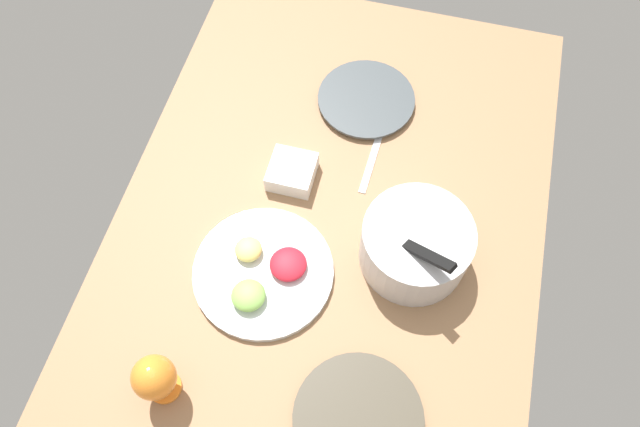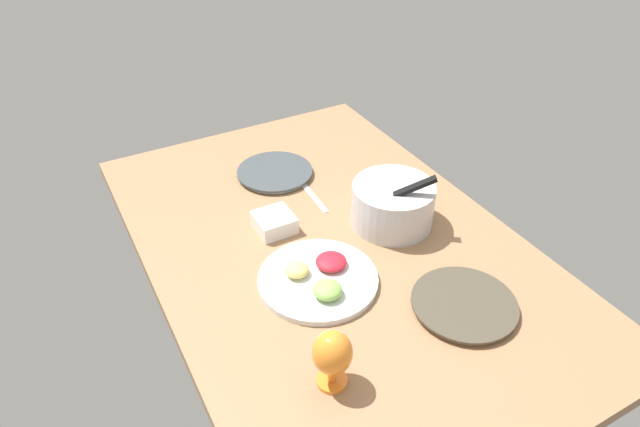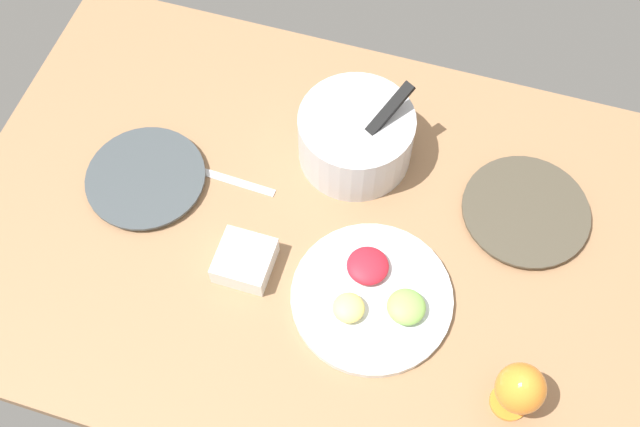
# 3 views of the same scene
# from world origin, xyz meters

# --- Properties ---
(ground_plane) EXTENTS (1.60, 1.04, 0.04)m
(ground_plane) POSITION_xyz_m (0.00, 0.00, -0.02)
(ground_plane) COLOR #99704C
(dinner_plate_left) EXTENTS (0.27, 0.27, 0.02)m
(dinner_plate_left) POSITION_xyz_m (-0.42, 0.01, 0.01)
(dinner_plate_left) COLOR silver
(dinner_plate_left) RESTS_ON ground_plane
(dinner_plate_right) EXTENTS (0.28, 0.28, 0.02)m
(dinner_plate_right) POSITION_xyz_m (0.40, 0.17, 0.01)
(dinner_plate_right) COLOR beige
(dinner_plate_right) RESTS_ON ground_plane
(mixing_bowl) EXTENTS (0.25, 0.25, 0.20)m
(mixing_bowl) POSITION_xyz_m (0.00, 0.21, 0.07)
(mixing_bowl) COLOR silver
(mixing_bowl) RESTS_ON ground_plane
(fruit_platter) EXTENTS (0.33, 0.33, 0.06)m
(fruit_platter) POSITION_xyz_m (0.13, -0.12, 0.01)
(fruit_platter) COLOR silver
(fruit_platter) RESTS_ON ground_plane
(hurricane_glass_orange) EXTENTS (0.09, 0.09, 0.15)m
(hurricane_glass_orange) POSITION_xyz_m (0.43, -0.25, 0.09)
(hurricane_glass_orange) COLOR orange
(hurricane_glass_orange) RESTS_ON ground_plane
(square_bowl_white) EXTENTS (0.11, 0.11, 0.05)m
(square_bowl_white) POSITION_xyz_m (-0.14, -0.12, 0.03)
(square_bowl_white) COLOR white
(square_bowl_white) RESTS_ON ground_plane
(fork_by_left_plate) EXTENTS (0.18, 0.03, 0.01)m
(fork_by_left_plate) POSITION_xyz_m (-0.23, 0.06, 0.00)
(fork_by_left_plate) COLOR silver
(fork_by_left_plate) RESTS_ON ground_plane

